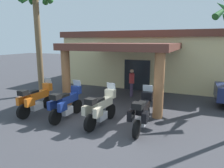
{
  "coord_description": "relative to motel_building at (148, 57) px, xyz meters",
  "views": [
    {
      "loc": [
        3.43,
        -7.64,
        3.37
      ],
      "look_at": [
        -0.29,
        2.13,
        1.2
      ],
      "focal_mm": 33.25,
      "sensor_mm": 36.0,
      "label": 1
    }
  ],
  "objects": [
    {
      "name": "motorcycle_black",
      "position": [
        1.69,
        -9.42,
        -1.38
      ],
      "size": [
        0.71,
        2.21,
        1.61
      ],
      "rotation": [
        0.0,
        0.0,
        1.55
      ],
      "color": "black",
      "rests_on": "ground_plane"
    },
    {
      "name": "motel_building",
      "position": [
        0.0,
        0.0,
        0.0
      ],
      "size": [
        12.82,
        12.16,
        4.07
      ],
      "rotation": [
        0.0,
        0.0,
        -0.05
      ],
      "color": "beige",
      "rests_on": "ground_plane"
    },
    {
      "name": "palm_tree_roadside",
      "position": [
        -5.53,
        -6.38,
        2.73
      ],
      "size": [
        2.08,
        2.12,
        6.53
      ],
      "color": "brown",
      "rests_on": "ground_plane"
    },
    {
      "name": "motorcycle_blue",
      "position": [
        -1.67,
        -9.45,
        -1.38
      ],
      "size": [
        0.73,
        2.21,
        1.61
      ],
      "rotation": [
        0.0,
        0.0,
        1.5
      ],
      "color": "black",
      "rests_on": "ground_plane"
    },
    {
      "name": "motorcycle_cream",
      "position": [
        0.01,
        -9.52,
        -1.38
      ],
      "size": [
        0.82,
        2.21,
        1.61
      ],
      "rotation": [
        0.0,
        0.0,
        1.42
      ],
      "color": "black",
      "rests_on": "ground_plane"
    },
    {
      "name": "motorcycle_orange",
      "position": [
        -3.35,
        -9.41,
        -1.38
      ],
      "size": [
        0.74,
        2.21,
        1.61
      ],
      "rotation": [
        0.0,
        0.0,
        1.47
      ],
      "color": "black",
      "rests_on": "ground_plane"
    },
    {
      "name": "ground_plane",
      "position": [
        -0.14,
        -9.22,
        -2.08
      ],
      "size": [
        80.0,
        80.0,
        0.0
      ],
      "primitive_type": "plane",
      "color": "#38383D"
    },
    {
      "name": "pedestrian",
      "position": [
        -0.01,
        -4.81,
        -1.1
      ],
      "size": [
        0.32,
        0.53,
        1.7
      ],
      "rotation": [
        0.0,
        0.0,
        3.1
      ],
      "color": "#3F334C",
      "rests_on": "ground_plane"
    }
  ]
}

